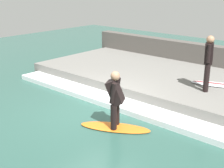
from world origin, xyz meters
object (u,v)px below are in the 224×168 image
(surfer_waiting_near, at_px, (208,60))
(surfboard_waiting_near, at_px, (218,84))
(surfboard_riding, at_px, (115,127))
(surfer_riding, at_px, (115,97))

(surfer_waiting_near, distance_m, surfboard_waiting_near, 1.17)
(surfboard_riding, bearing_deg, surfboard_waiting_near, -15.43)
(surfer_riding, relative_size, surfboard_waiting_near, 0.83)
(surfer_riding, height_order, surfer_waiting_near, surfer_waiting_near)
(surfboard_riding, distance_m, surfer_riding, 0.87)
(surfboard_waiting_near, bearing_deg, surfer_waiting_near, 172.02)
(surfboard_waiting_near, bearing_deg, surfer_riding, 164.57)
(surfer_waiting_near, bearing_deg, surfboard_waiting_near, -7.98)
(surfer_waiting_near, bearing_deg, surfer_riding, 163.02)
(surfboard_riding, bearing_deg, surfer_waiting_near, -16.98)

